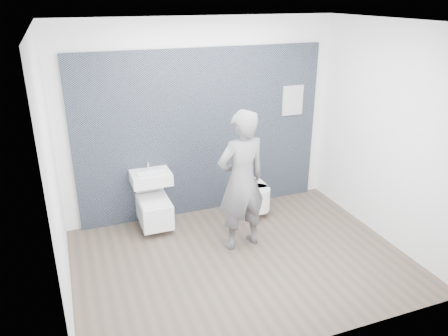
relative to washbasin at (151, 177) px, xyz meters
name	(u,v)px	position (x,y,z in m)	size (l,w,h in m)	color
ground	(241,260)	(0.82, -1.24, -0.74)	(4.00, 4.00, 0.00)	brown
room_shell	(243,124)	(0.82, -1.24, 1.00)	(4.00, 4.00, 4.00)	white
tile_wall	(204,209)	(0.82, 0.23, -0.74)	(3.60, 0.06, 2.40)	black
washbasin	(151,177)	(0.00, 0.00, 0.00)	(0.53, 0.40, 0.40)	white
toilet_square	(154,210)	(0.00, -0.10, -0.44)	(0.41, 0.60, 0.76)	white
toilet_rounded	(254,195)	(1.49, -0.12, -0.47)	(0.38, 0.64, 0.35)	white
info_placard	(287,196)	(2.23, 0.19, -0.74)	(0.33, 0.03, 0.44)	silver
visitor	(241,181)	(0.95, -0.91, 0.17)	(0.66, 0.44, 1.82)	#5C5C60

